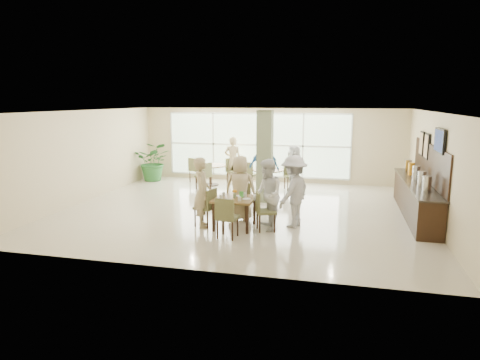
% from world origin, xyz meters
% --- Properties ---
extents(ground, '(10.00, 10.00, 0.00)m').
position_xyz_m(ground, '(0.00, 0.00, 0.00)').
color(ground, beige).
rests_on(ground, ground).
extents(room_shell, '(10.00, 10.00, 10.00)m').
position_xyz_m(room_shell, '(0.00, 0.00, 1.70)').
color(room_shell, white).
rests_on(room_shell, ground).
extents(window_bank, '(7.00, 0.04, 7.00)m').
position_xyz_m(window_bank, '(-0.50, 4.46, 1.40)').
color(window_bank, silver).
rests_on(window_bank, ground).
extents(column, '(0.45, 0.45, 2.80)m').
position_xyz_m(column, '(0.40, 1.20, 1.40)').
color(column, '#606E4C').
rests_on(column, ground).
extents(main_table, '(0.98, 0.98, 0.75)m').
position_xyz_m(main_table, '(0.19, -1.73, 0.66)').
color(main_table, brown).
rests_on(main_table, ground).
extents(round_table_left, '(1.16, 1.16, 0.75)m').
position_xyz_m(round_table_left, '(-2.00, 3.26, 0.59)').
color(round_table_left, brown).
rests_on(round_table_left, ground).
extents(round_table_right, '(1.07, 1.07, 0.75)m').
position_xyz_m(round_table_right, '(0.24, 2.75, 0.57)').
color(round_table_right, brown).
rests_on(round_table_right, ground).
extents(chairs_main_table, '(2.11, 1.97, 0.95)m').
position_xyz_m(chairs_main_table, '(0.20, -1.77, 0.47)').
color(chairs_main_table, brown).
rests_on(chairs_main_table, ground).
extents(chairs_table_left, '(2.07, 1.85, 0.95)m').
position_xyz_m(chairs_table_left, '(-1.98, 3.28, 0.47)').
color(chairs_table_left, brown).
rests_on(chairs_table_left, ground).
extents(chairs_table_right, '(2.05, 1.84, 0.95)m').
position_xyz_m(chairs_table_right, '(0.27, 2.70, 0.47)').
color(chairs_table_right, brown).
rests_on(chairs_table_right, ground).
extents(tabletop_clutter, '(0.77, 0.69, 0.21)m').
position_xyz_m(tabletop_clutter, '(0.21, -1.75, 0.81)').
color(tabletop_clutter, white).
rests_on(tabletop_clutter, main_table).
extents(buffet_counter, '(0.64, 4.70, 1.95)m').
position_xyz_m(buffet_counter, '(4.70, 0.51, 0.55)').
color(buffet_counter, black).
rests_on(buffet_counter, ground).
extents(wall_tv, '(0.06, 1.00, 0.58)m').
position_xyz_m(wall_tv, '(4.94, -0.60, 2.15)').
color(wall_tv, black).
rests_on(wall_tv, ground).
extents(framed_art_a, '(0.05, 0.55, 0.70)m').
position_xyz_m(framed_art_a, '(4.95, 1.00, 1.85)').
color(framed_art_a, black).
rests_on(framed_art_a, ground).
extents(framed_art_b, '(0.05, 0.55, 0.70)m').
position_xyz_m(framed_art_b, '(4.95, 1.80, 1.85)').
color(framed_art_b, black).
rests_on(framed_art_b, ground).
extents(potted_plant, '(1.56, 1.56, 1.50)m').
position_xyz_m(potted_plant, '(-4.40, 3.58, 0.75)').
color(potted_plant, '#28662B').
rests_on(potted_plant, ground).
extents(teen_left, '(0.62, 0.74, 1.74)m').
position_xyz_m(teen_left, '(-0.62, -1.81, 0.87)').
color(teen_left, tan).
rests_on(teen_left, ground).
extents(teen_far, '(0.85, 0.50, 1.70)m').
position_xyz_m(teen_far, '(0.16, -1.01, 0.85)').
color(teen_far, tan).
rests_on(teen_far, ground).
extents(teen_right, '(0.92, 1.02, 1.73)m').
position_xyz_m(teen_right, '(1.00, -1.71, 0.86)').
color(teen_right, white).
rests_on(teen_right, ground).
extents(teen_standing, '(1.05, 1.32, 1.79)m').
position_xyz_m(teen_standing, '(1.58, -1.29, 0.89)').
color(teen_standing, '#B6B6B9').
rests_on(teen_standing, ground).
extents(adult_a, '(1.23, 0.94, 1.86)m').
position_xyz_m(adult_a, '(0.25, 1.87, 0.93)').
color(adult_a, '#4185C3').
rests_on(adult_a, ground).
extents(adult_b, '(0.94, 1.58, 1.60)m').
position_xyz_m(adult_b, '(1.12, 2.78, 0.80)').
color(adult_b, white).
rests_on(adult_b, ground).
extents(adult_standing, '(0.68, 0.49, 1.76)m').
position_xyz_m(adult_standing, '(-1.30, 3.84, 0.88)').
color(adult_standing, tan).
rests_on(adult_standing, ground).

